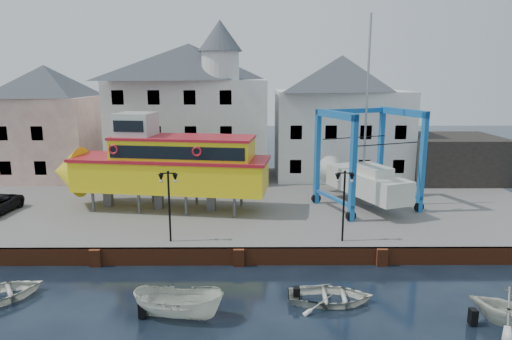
{
  "coord_description": "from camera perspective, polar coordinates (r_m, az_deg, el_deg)",
  "views": [
    {
      "loc": [
        0.83,
        -23.91,
        10.55
      ],
      "look_at": [
        1.0,
        7.0,
        4.0
      ],
      "focal_mm": 32.0,
      "sensor_mm": 36.0,
      "label": 1
    }
  ],
  "objects": [
    {
      "name": "building_white_main",
      "position": [
        42.81,
        -8.04,
        7.55
      ],
      "size": [
        14.0,
        8.3,
        14.0
      ],
      "color": "silver",
      "rests_on": "hardstanding"
    },
    {
      "name": "lamp_post_right",
      "position": [
        26.42,
        10.99,
        -2.23
      ],
      "size": [
        1.12,
        0.32,
        4.2
      ],
      "color": "black",
      "rests_on": "hardstanding"
    },
    {
      "name": "hardstanding",
      "position": [
        36.34,
        -1.62,
        -4.1
      ],
      "size": [
        44.0,
        22.0,
        1.0
      ],
      "primitive_type": "cube",
      "color": "#5E5B59",
      "rests_on": "ground"
    },
    {
      "name": "travel_lift",
      "position": [
        34.4,
        12.94,
        -0.56
      ],
      "size": [
        7.71,
        9.21,
        13.6
      ],
      "rotation": [
        0.0,
        0.0,
        0.38
      ],
      "color": "#115A9E",
      "rests_on": "hardstanding"
    },
    {
      "name": "building_white_right",
      "position": [
        43.86,
        10.49,
        6.6
      ],
      "size": [
        12.0,
        8.0,
        11.2
      ],
      "color": "silver",
      "rests_on": "hardstanding"
    },
    {
      "name": "motorboat_b",
      "position": [
        22.64,
        9.26,
        -15.98
      ],
      "size": [
        4.11,
        3.02,
        0.82
      ],
      "primitive_type": "imported",
      "rotation": [
        0.0,
        0.0,
        1.52
      ],
      "color": "silver",
      "rests_on": "ground"
    },
    {
      "name": "motorboat_c",
      "position": [
        23.3,
        29.1,
        -16.58
      ],
      "size": [
        4.47,
        4.42,
        1.78
      ],
      "primitive_type": "imported",
      "rotation": [
        0.0,
        0.0,
        0.86
      ],
      "color": "silver",
      "rests_on": "ground"
    },
    {
      "name": "ground",
      "position": [
        26.15,
        -2.15,
        -11.84
      ],
      "size": [
        140.0,
        140.0,
        0.0
      ],
      "primitive_type": "plane",
      "color": "black",
      "rests_on": "ground"
    },
    {
      "name": "lamp_post_left",
      "position": [
        26.35,
        -10.87,
        -2.26
      ],
      "size": [
        1.12,
        0.32,
        4.2
      ],
      "color": "black",
      "rests_on": "hardstanding"
    },
    {
      "name": "quay_wall",
      "position": [
        26.05,
        -2.15,
        -10.74
      ],
      "size": [
        44.0,
        0.47,
        1.0
      ],
      "color": "maroon",
      "rests_on": "ground"
    },
    {
      "name": "motorboat_a",
      "position": [
        21.39,
        -9.6,
        -17.77
      ],
      "size": [
        4.3,
        2.21,
        1.58
      ],
      "primitive_type": "imported",
      "rotation": [
        0.0,
        0.0,
        1.4
      ],
      "color": "silver",
      "rests_on": "ground"
    },
    {
      "name": "building_pink",
      "position": [
        46.15,
        -24.51,
        5.42
      ],
      "size": [
        8.0,
        7.0,
        10.3
      ],
      "color": "tan",
      "rests_on": "hardstanding"
    },
    {
      "name": "tour_boat",
      "position": [
        33.04,
        -12.16,
        0.69
      ],
      "size": [
        16.17,
        6.0,
        6.88
      ],
      "rotation": [
        0.0,
        0.0,
        -0.15
      ],
      "color": "#59595E",
      "rests_on": "hardstanding"
    },
    {
      "name": "shed_dark",
      "position": [
        45.4,
        23.29,
        1.41
      ],
      "size": [
        8.0,
        7.0,
        4.0
      ],
      "primitive_type": "cube",
      "color": "black",
      "rests_on": "hardstanding"
    }
  ]
}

